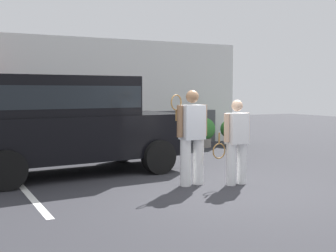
# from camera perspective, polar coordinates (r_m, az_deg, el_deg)

# --- Properties ---
(ground_plane) EXTENTS (40.00, 40.00, 0.00)m
(ground_plane) POSITION_cam_1_polar(r_m,az_deg,el_deg) (8.26, 5.80, -7.78)
(ground_plane) COLOR #2D2D33
(parking_stripe_0) EXTENTS (0.12, 4.40, 0.01)m
(parking_stripe_0) POSITION_cam_1_polar(r_m,az_deg,el_deg) (8.56, -17.83, -7.52)
(parking_stripe_0) COLOR silver
(parking_stripe_0) RESTS_ON ground_plane
(house_frontage) EXTENTS (9.75, 0.40, 3.35)m
(house_frontage) POSITION_cam_1_polar(r_m,az_deg,el_deg) (13.97, -8.74, 3.68)
(house_frontage) COLOR white
(house_frontage) RESTS_ON ground_plane
(parked_suv) EXTENTS (4.73, 2.44, 2.05)m
(parked_suv) POSITION_cam_1_polar(r_m,az_deg,el_deg) (9.63, -12.63, 0.76)
(parked_suv) COLOR black
(parked_suv) RESTS_ON ground_plane
(tennis_player_man) EXTENTS (0.79, 0.30, 1.76)m
(tennis_player_man) POSITION_cam_1_polar(r_m,az_deg,el_deg) (8.33, 3.05, -1.24)
(tennis_player_man) COLOR white
(tennis_player_man) RESTS_ON ground_plane
(tennis_player_woman) EXTENTS (0.86, 0.28, 1.58)m
(tennis_player_woman) POSITION_cam_1_polar(r_m,az_deg,el_deg) (8.47, 8.65, -1.90)
(tennis_player_woman) COLOR white
(tennis_player_woman) RESTS_ON ground_plane
(potted_plant_by_porch) EXTENTS (0.70, 0.70, 0.92)m
(potted_plant_by_porch) POSITION_cam_1_polar(r_m,az_deg,el_deg) (14.07, 4.59, -0.61)
(potted_plant_by_porch) COLOR gray
(potted_plant_by_porch) RESTS_ON ground_plane
(potted_plant_secondary) EXTENTS (0.64, 0.64, 0.85)m
(potted_plant_secondary) POSITION_cam_1_polar(r_m,az_deg,el_deg) (14.68, 7.88, -0.59)
(potted_plant_secondary) COLOR gray
(potted_plant_secondary) RESTS_ON ground_plane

